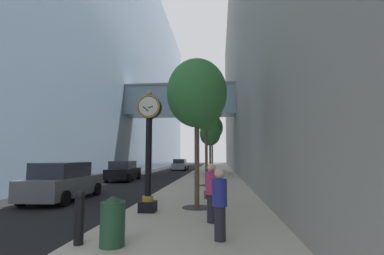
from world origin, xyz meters
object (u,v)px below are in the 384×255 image
Objects in this scene: street_tree_mid_far at (210,134)px; car_grey_mid at (63,182)px; street_clock at (149,144)px; trash_bin at (113,220)px; street_tree_far at (212,128)px; pedestrian_walking at (211,191)px; bollard_nearest at (79,216)px; pedestrian_by_clock at (220,202)px; car_black_near at (123,171)px; bollard_third at (149,186)px; street_tree_mid_near at (206,116)px; street_tree_near at (197,94)px; car_silver_far at (180,165)px.

street_tree_mid_far reaches higher than car_grey_mid.
trash_bin is (0.18, -3.59, -1.75)m from street_clock.
street_tree_far is 25.59m from pedestrian_walking.
bollard_nearest is 0.72× the size of pedestrian_by_clock.
pedestrian_by_clock is 0.36× the size of car_black_near.
car_black_near is (-7.01, -3.47, -3.27)m from street_tree_mid_far.
bollard_third is at bearing -6.58° from car_grey_mid.
bollard_nearest is at bearing -100.28° from street_tree_mid_near.
bollard_third is (-0.58, 2.37, -1.69)m from street_clock.
street_tree_far is 1.43× the size of car_grey_mid.
street_tree_near is 3.50× the size of pedestrian_by_clock.
trash_bin is (-1.44, -4.49, -3.72)m from street_tree_near.
street_tree_mid_near is 9.03m from car_black_near.
pedestrian_by_clock is at bearing -87.52° from street_tree_mid_far.
car_grey_mid is (-4.74, 2.85, -1.59)m from street_clock.
bollard_nearest is 3.59m from pedestrian_walking.
street_clock is 0.88× the size of car_grey_mid.
bollard_nearest is at bearing -116.29° from street_tree_near.
pedestrian_walking is 0.37× the size of car_black_near.
street_tree_near is 4.08m from pedestrian_walking.
street_tree_mid_far reaches higher than street_clock.
pedestrian_walking reaches higher than pedestrian_by_clock.
street_clock is 3.65× the size of bollard_nearest.
bollard_third is 0.23× the size of street_tree_mid_far.
street_tree_mid_far is 8.48m from car_black_near.
street_tree_mid_far is 7.78m from street_tree_far.
street_tree_far is at bearing 91.77° from pedestrian_by_clock.
street_clock is 4.00m from trash_bin.
trash_bin is (0.76, -0.04, -0.06)m from bollard_nearest.
pedestrian_by_clock is (0.83, -11.54, -3.67)m from street_tree_mid_near.
street_tree_mid_near is at bearing 94.12° from pedestrian_by_clock.
street_tree_far is 1.51× the size of car_black_near.
street_tree_near is 14.24m from car_black_near.
street_tree_far reaches higher than street_tree_near.
street_tree_far is at bearing 73.20° from car_grey_mid.
bollard_third is 7.64m from street_tree_mid_near.
street_clock is 0.93× the size of car_black_near.
street_clock is 16.39m from street_tree_mid_far.
bollard_third is 4.18m from car_grey_mid.
car_grey_mid reaches higher than trash_bin.
street_tree_far is at bearing 91.35° from pedestrian_walking.
street_tree_near is at bearing -59.42° from car_black_near.
car_black_near is 1.02× the size of car_silver_far.
pedestrian_walking is 8.10m from car_grey_mid.
car_silver_far reaches higher than trash_bin.
street_tree_near is at bearing 104.99° from pedestrian_walking.
street_tree_near is 1.27× the size of car_silver_far.
street_tree_mid_near is 0.83× the size of street_tree_far.
pedestrian_by_clock reaches higher than bollard_nearest.
bollard_third is 14.41m from street_tree_mid_far.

